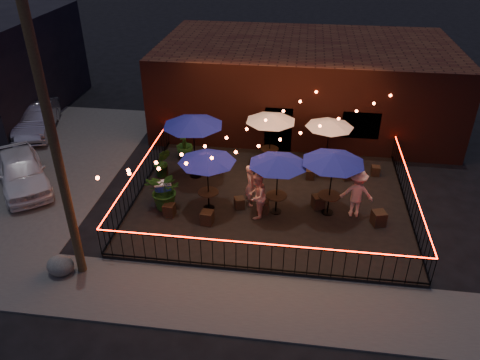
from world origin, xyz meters
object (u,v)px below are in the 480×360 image
object	(u,v)px
utility_pole	(57,156)
cafe_table_1	(193,122)
cafe_table_0	(207,158)
cafe_table_2	(278,161)
cafe_table_3	(271,118)
cooler	(163,192)
cafe_table_5	(330,124)
boulder	(60,266)
cafe_table_4	(334,159)

from	to	relation	value
utility_pole	cafe_table_1	world-z (taller)	utility_pole
cafe_table_0	cafe_table_1	size ratio (longest dim) A/B	0.85
utility_pole	cafe_table_2	xyz separation A→B (m)	(5.67, 3.80, -1.78)
cafe_table_3	cooler	distance (m)	5.31
cafe_table_5	cooler	world-z (taller)	cafe_table_5
cafe_table_2	cooler	xyz separation A→B (m)	(-4.18, 0.10, -1.66)
cafe_table_0	boulder	size ratio (longest dim) A/B	2.90
cafe_table_2	cafe_table_0	bearing A→B (deg)	-177.73
utility_pole	cafe_table_4	size ratio (longest dim) A/B	2.77
cafe_table_3	cafe_table_4	size ratio (longest dim) A/B	0.94
cafe_table_1	cafe_table_5	xyz separation A→B (m)	(5.25, 1.49, -0.42)
cafe_table_0	cooler	bearing A→B (deg)	173.51
cafe_table_3	cafe_table_5	bearing A→B (deg)	0.64
cafe_table_2	cafe_table_4	xyz separation A→B (m)	(1.85, 0.19, 0.13)
utility_pole	cafe_table_3	size ratio (longest dim) A/B	2.94
cafe_table_0	cafe_table_4	xyz separation A→B (m)	(4.29, 0.29, 0.14)
cafe_table_4	cafe_table_3	bearing A→B (deg)	125.16
cafe_table_3	cafe_table_4	distance (m)	4.14
utility_pole	cooler	bearing A→B (deg)	69.08
utility_pole	cafe_table_0	xyz separation A→B (m)	(3.24, 3.70, -1.79)
cafe_table_2	boulder	size ratio (longest dim) A/B	3.17
cafe_table_1	cooler	size ratio (longest dim) A/B	3.54
cafe_table_4	cooler	bearing A→B (deg)	-179.15
cooler	cafe_table_0	bearing A→B (deg)	-27.19
cafe_table_0	cafe_table_5	distance (m)	5.65
cafe_table_4	cooler	distance (m)	6.29
cafe_table_3	cooler	size ratio (longest dim) A/B	3.32
cafe_table_1	boulder	size ratio (longest dim) A/B	3.39
cafe_table_3	cafe_table_4	bearing A→B (deg)	-54.84
cafe_table_0	boulder	bearing A→B (deg)	-134.12
boulder	cafe_table_0	bearing A→B (deg)	45.88
cafe_table_2	cooler	world-z (taller)	cafe_table_2
cafe_table_0	cafe_table_4	distance (m)	4.30
cooler	boulder	distance (m)	4.61
cafe_table_3	cafe_table_4	world-z (taller)	cafe_table_4
cafe_table_3	cafe_table_5	size ratio (longest dim) A/B	1.26
cooler	cafe_table_5	bearing A→B (deg)	9.51
cafe_table_4	cafe_table_2	bearing A→B (deg)	-174.07
cooler	boulder	size ratio (longest dim) A/B	0.96
cafe_table_0	cafe_table_1	distance (m)	2.44
utility_pole	cafe_table_5	world-z (taller)	utility_pole
cafe_table_1	cafe_table_4	world-z (taller)	cafe_table_1
cafe_table_0	cooler	world-z (taller)	cafe_table_0
utility_pole	cafe_table_4	xyz separation A→B (m)	(7.52, 3.99, -1.65)
cafe_table_3	cooler	xyz separation A→B (m)	(-3.65, -3.48, -1.68)
cafe_table_5	cooler	bearing A→B (deg)	-149.79
utility_pole	cafe_table_2	size ratio (longest dim) A/B	2.95
cafe_table_3	utility_pole	bearing A→B (deg)	-124.86
cafe_table_0	cafe_table_3	distance (m)	4.14
cafe_table_4	cafe_table_5	xyz separation A→B (m)	(-0.02, 3.41, -0.23)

